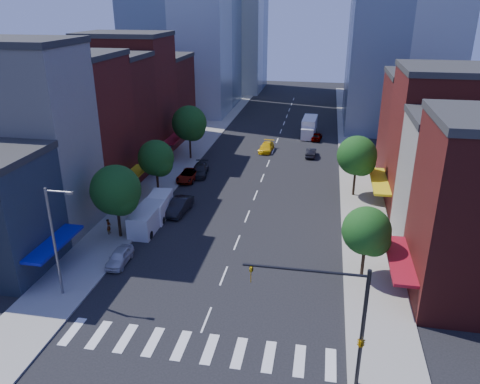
% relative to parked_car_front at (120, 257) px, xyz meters
% --- Properties ---
extents(ground, '(220.00, 220.00, 0.00)m').
position_rel_parked_car_front_xyz_m(ground, '(9.50, -6.31, -0.66)').
color(ground, black).
rests_on(ground, ground).
extents(sidewalk_left, '(5.00, 120.00, 0.15)m').
position_rel_parked_car_front_xyz_m(sidewalk_left, '(-3.00, 33.69, -0.58)').
color(sidewalk_left, gray).
rests_on(sidewalk_left, ground).
extents(sidewalk_right, '(5.00, 120.00, 0.15)m').
position_rel_parked_car_front_xyz_m(sidewalk_right, '(22.00, 33.69, -0.58)').
color(sidewalk_right, gray).
rests_on(sidewalk_right, ground).
extents(crosswalk, '(19.00, 3.00, 0.01)m').
position_rel_parked_car_front_xyz_m(crosswalk, '(9.50, -9.31, -0.65)').
color(crosswalk, silver).
rests_on(crosswalk, ground).
extents(bldg_left_1, '(12.00, 8.00, 18.00)m').
position_rel_parked_car_front_xyz_m(bldg_left_1, '(-11.50, 5.69, 8.34)').
color(bldg_left_1, '#B8B3AA').
rests_on(bldg_left_1, ground).
extents(bldg_left_2, '(12.00, 9.00, 16.00)m').
position_rel_parked_car_front_xyz_m(bldg_left_2, '(-11.50, 14.19, 7.34)').
color(bldg_left_2, maroon).
rests_on(bldg_left_2, ground).
extents(bldg_left_3, '(12.00, 8.00, 15.00)m').
position_rel_parked_car_front_xyz_m(bldg_left_3, '(-11.50, 22.69, 6.84)').
color(bldg_left_3, '#581816').
rests_on(bldg_left_3, ground).
extents(bldg_left_4, '(12.00, 9.00, 17.00)m').
position_rel_parked_car_front_xyz_m(bldg_left_4, '(-11.50, 31.19, 7.84)').
color(bldg_left_4, maroon).
rests_on(bldg_left_4, ground).
extents(bldg_left_5, '(12.00, 10.00, 13.00)m').
position_rel_parked_car_front_xyz_m(bldg_left_5, '(-11.50, 40.69, 5.84)').
color(bldg_left_5, '#581816').
rests_on(bldg_left_5, ground).
extents(bldg_right_1, '(12.00, 8.00, 12.00)m').
position_rel_parked_car_front_xyz_m(bldg_right_1, '(30.50, 8.69, 5.34)').
color(bldg_right_1, '#B8B3AA').
rests_on(bldg_right_1, ground).
extents(bldg_right_2, '(12.00, 10.00, 15.00)m').
position_rel_parked_car_front_xyz_m(bldg_right_2, '(30.50, 17.69, 6.84)').
color(bldg_right_2, maroon).
rests_on(bldg_right_2, ground).
extents(bldg_right_3, '(12.00, 10.00, 13.00)m').
position_rel_parked_car_front_xyz_m(bldg_right_3, '(30.50, 27.69, 5.84)').
color(bldg_right_3, '#581816').
rests_on(bldg_right_3, ground).
extents(traffic_signal, '(7.24, 2.24, 8.00)m').
position_rel_parked_car_front_xyz_m(traffic_signal, '(19.44, -10.81, 3.50)').
color(traffic_signal, black).
rests_on(traffic_signal, sidewalk_right).
extents(streetlight, '(2.25, 0.25, 9.00)m').
position_rel_parked_car_front_xyz_m(streetlight, '(-2.31, -5.31, 4.62)').
color(streetlight, slate).
rests_on(streetlight, sidewalk_left).
extents(tree_left_near, '(4.80, 4.80, 7.30)m').
position_rel_parked_car_front_xyz_m(tree_left_near, '(-1.85, 4.61, 4.21)').
color(tree_left_near, black).
rests_on(tree_left_near, sidewalk_left).
extents(tree_left_mid, '(4.20, 4.20, 6.65)m').
position_rel_parked_car_front_xyz_m(tree_left_mid, '(-1.85, 15.61, 3.87)').
color(tree_left_mid, black).
rests_on(tree_left_mid, sidewalk_left).
extents(tree_left_far, '(5.00, 5.00, 7.75)m').
position_rel_parked_car_front_xyz_m(tree_left_far, '(-1.85, 29.61, 4.55)').
color(tree_left_far, black).
rests_on(tree_left_far, sidewalk_left).
extents(tree_right_near, '(4.00, 4.00, 6.20)m').
position_rel_parked_car_front_xyz_m(tree_right_near, '(21.15, 1.61, 3.53)').
color(tree_right_near, black).
rests_on(tree_right_near, sidewalk_right).
extents(tree_right_far, '(4.60, 4.60, 7.20)m').
position_rel_parked_car_front_xyz_m(tree_right_far, '(21.15, 19.61, 4.21)').
color(tree_right_far, black).
rests_on(tree_right_far, sidewalk_right).
extents(parked_car_front, '(1.65, 3.89, 1.31)m').
position_rel_parked_car_front_xyz_m(parked_car_front, '(0.00, 0.00, 0.00)').
color(parked_car_front, silver).
rests_on(parked_car_front, ground).
extents(parked_car_second, '(2.13, 4.98, 1.60)m').
position_rel_parked_car_front_xyz_m(parked_car_second, '(2.00, 11.29, 0.14)').
color(parked_car_second, black).
rests_on(parked_car_second, ground).
extents(parked_car_third, '(2.27, 4.81, 1.33)m').
position_rel_parked_car_front_xyz_m(parked_car_third, '(0.10, 21.16, 0.01)').
color(parked_car_third, '#999999').
rests_on(parked_car_third, ground).
extents(parked_car_rear, '(2.58, 5.13, 1.43)m').
position_rel_parked_car_front_xyz_m(parked_car_rear, '(1.12, 23.29, 0.06)').
color(parked_car_rear, black).
rests_on(parked_car_rear, ground).
extents(cargo_van_near, '(2.28, 5.46, 2.32)m').
position_rel_parked_car_front_xyz_m(cargo_van_near, '(0.00, 6.62, 0.49)').
color(cargo_van_near, silver).
rests_on(cargo_van_near, ground).
extents(cargo_van_far, '(2.54, 5.46, 2.26)m').
position_rel_parked_car_front_xyz_m(cargo_van_far, '(0.01, 9.91, 0.46)').
color(cargo_van_far, white).
rests_on(cargo_van_far, ground).
extents(taxi, '(2.20, 4.75, 1.34)m').
position_rel_parked_car_front_xyz_m(taxi, '(8.50, 35.44, 0.02)').
color(taxi, yellow).
rests_on(taxi, ground).
extents(traffic_car_oncoming, '(1.52, 3.93, 1.28)m').
position_rel_parked_car_front_xyz_m(traffic_car_oncoming, '(15.38, 34.07, -0.02)').
color(traffic_car_oncoming, black).
rests_on(traffic_car_oncoming, ground).
extents(traffic_car_far, '(1.92, 3.94, 1.30)m').
position_rel_parked_car_front_xyz_m(traffic_car_far, '(15.96, 43.23, -0.01)').
color(traffic_car_far, '#999999').
rests_on(traffic_car_far, ground).
extents(box_truck, '(2.58, 7.55, 3.00)m').
position_rel_parked_car_front_xyz_m(box_truck, '(14.53, 45.95, 0.76)').
color(box_truck, silver).
rests_on(box_truck, ground).
extents(pedestrian_near, '(0.40, 0.59, 1.57)m').
position_rel_parked_car_front_xyz_m(pedestrian_near, '(-3.29, 4.95, 0.28)').
color(pedestrian_near, '#999999').
rests_on(pedestrian_near, sidewalk_left).
extents(pedestrian_far, '(0.83, 0.99, 1.84)m').
position_rel_parked_car_front_xyz_m(pedestrian_far, '(-1.54, 6.58, 0.42)').
color(pedestrian_far, '#999999').
rests_on(pedestrian_far, sidewalk_left).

